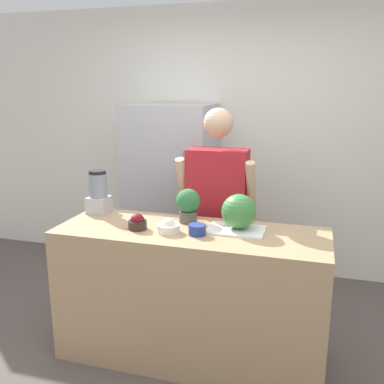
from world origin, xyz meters
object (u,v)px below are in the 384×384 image
at_px(refrigerator, 171,192).
at_px(bowl_cream, 168,227).
at_px(watermelon, 239,211).
at_px(bowl_small_blue, 197,230).
at_px(blender, 98,193).
at_px(bowl_cherries, 137,223).
at_px(person, 217,216).
at_px(potted_plant, 188,204).

xyz_separation_m(refrigerator, bowl_cream, (0.45, -1.36, 0.12)).
height_order(watermelon, bowl_cream, watermelon).
height_order(bowl_small_blue, blender, blender).
bearing_deg(refrigerator, bowl_cherries, -80.09).
bearing_deg(person, bowl_cherries, -122.54).
bearing_deg(potted_plant, bowl_cream, -103.97).
xyz_separation_m(blender, potted_plant, (0.70, -0.04, -0.02)).
height_order(bowl_cherries, bowl_small_blue, bowl_cherries).
distance_m(person, bowl_cream, 0.65).
height_order(watermelon, bowl_cherries, watermelon).
bearing_deg(potted_plant, bowl_cherries, -139.27).
bearing_deg(person, bowl_small_blue, -88.85).
bearing_deg(watermelon, bowl_cherries, -165.55).
xyz_separation_m(person, bowl_cherries, (-0.39, -0.62, 0.11)).
xyz_separation_m(person, bowl_cream, (-0.18, -0.62, 0.10)).
distance_m(bowl_cream, bowl_small_blue, 0.19).
relative_size(bowl_small_blue, potted_plant, 0.47).
relative_size(refrigerator, bowl_cherries, 13.68).
bearing_deg(bowl_small_blue, refrigerator, 115.45).
relative_size(person, bowl_cherries, 13.77).
xyz_separation_m(watermelon, bowl_cream, (-0.43, -0.17, -0.09)).
xyz_separation_m(bowl_cream, bowl_small_blue, (0.19, 0.01, -0.00)).
bearing_deg(blender, watermelon, -5.82).
xyz_separation_m(watermelon, bowl_cherries, (-0.64, -0.17, -0.08)).
distance_m(refrigerator, person, 0.97).
height_order(refrigerator, bowl_cream, refrigerator).
distance_m(bowl_cherries, bowl_small_blue, 0.41).
relative_size(bowl_small_blue, blender, 0.35).
bearing_deg(watermelon, bowl_cream, -158.25).
bearing_deg(bowl_cherries, refrigerator, 99.91).
bearing_deg(bowl_cherries, bowl_small_blue, 0.58).
relative_size(person, blender, 5.30).
height_order(person, blender, person).
distance_m(person, potted_plant, 0.44).
height_order(watermelon, potted_plant, watermelon).
bearing_deg(bowl_cream, person, 74.02).
distance_m(refrigerator, watermelon, 1.49).
xyz_separation_m(bowl_cherries, bowl_small_blue, (0.41, 0.00, -0.01)).
bearing_deg(potted_plant, person, 72.75).
bearing_deg(watermelon, person, 118.69).
bearing_deg(watermelon, blender, 174.18).
xyz_separation_m(bowl_small_blue, potted_plant, (-0.13, 0.23, 0.10)).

